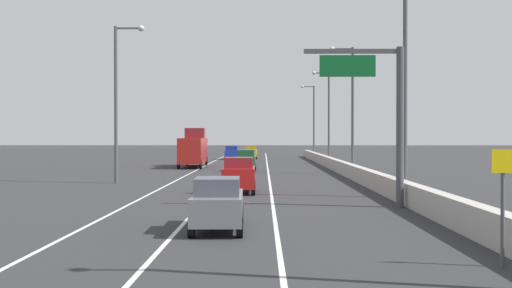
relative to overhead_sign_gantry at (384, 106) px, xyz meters
The scene contains 18 objects.
ground_plane 38.09m from the overhead_sign_gantry, 100.19° to the left, with size 320.00×320.00×0.00m, color #2D2D30.
lane_stripe_left 31.08m from the overhead_sign_gantry, 113.38° to the left, with size 0.16×130.00×0.00m, color silver.
lane_stripe_center 29.88m from the overhead_sign_gantry, 107.13° to the left, with size 0.16×130.00×0.00m, color silver.
lane_stripe_right 29.06m from the overhead_sign_gantry, 100.43° to the left, with size 0.16×130.00×0.00m, color silver.
jersey_barrier_right 13.91m from the overhead_sign_gantry, 84.19° to the left, with size 0.60×120.00×1.10m, color #B2ADA3.
overhead_sign_gantry is the anchor object (origin of this frame).
speed_advisory_sign 13.58m from the overhead_sign_gantry, 88.09° to the right, with size 0.60×0.11×3.00m.
lamp_post_right_second 5.25m from the overhead_sign_gantry, 69.01° to the left, with size 2.14×0.44×11.17m.
lamp_post_right_third 25.52m from the overhead_sign_gantry, 85.65° to the left, with size 2.14×0.44×11.17m.
lamp_post_right_fourth 46.20m from the overhead_sign_gantry, 87.47° to the left, with size 2.14×0.44×11.17m.
lamp_post_right_fifth 66.90m from the overhead_sign_gantry, 88.35° to the left, with size 2.14×0.44×11.17m.
lamp_post_left_mid 21.75m from the overhead_sign_gantry, 136.94° to the left, with size 2.14×0.44×11.17m.
car_blue_0 61.34m from the overhead_sign_gantry, 99.58° to the left, with size 1.95×4.08×1.95m.
car_gray_1 10.87m from the overhead_sign_gantry, 135.48° to the right, with size 1.92×4.34×1.89m.
car_green_2 31.60m from the overhead_sign_gantry, 103.40° to the left, with size 1.82×4.66×2.02m.
car_red_3 10.87m from the overhead_sign_gantry, 133.81° to the left, with size 1.95×4.21×2.10m.
car_yellow_4 61.70m from the overhead_sign_gantry, 96.98° to the left, with size 1.87×4.03×1.95m.
box_truck 40.25m from the overhead_sign_gantry, 109.17° to the left, with size 2.65×9.78×4.23m.
Camera 1 is at (1.04, -2.31, 3.34)m, focal length 43.71 mm.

